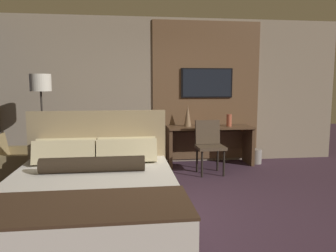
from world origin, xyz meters
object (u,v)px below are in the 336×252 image
(vase_short, at_px, (229,120))
(armchair_by_window, at_px, (16,170))
(bed, at_px, (92,200))
(vase_tall, at_px, (188,115))
(waste_bin, at_px, (256,156))
(tv, at_px, (207,83))
(desk_chair, at_px, (209,141))
(floor_lamp, at_px, (41,91))
(book, at_px, (203,125))
(desk, at_px, (209,139))

(vase_short, bearing_deg, armchair_by_window, -164.41)
(bed, height_order, vase_short, bed)
(bed, bearing_deg, armchair_by_window, 127.65)
(bed, bearing_deg, vase_tall, 60.89)
(waste_bin, bearing_deg, vase_short, -178.98)
(vase_tall, bearing_deg, waste_bin, -4.16)
(tv, bearing_deg, desk_chair, -100.68)
(floor_lamp, relative_size, vase_tall, 4.11)
(waste_bin, bearing_deg, book, 175.58)
(bed, xyz_separation_m, floor_lamp, (-1.01, 2.27, 1.08))
(vase_tall, bearing_deg, book, -3.19)
(bed, distance_m, waste_bin, 3.92)
(tv, height_order, armchair_by_window, tv)
(vase_short, bearing_deg, floor_lamp, -173.53)
(floor_lamp, relative_size, book, 6.72)
(bed, relative_size, waste_bin, 7.94)
(vase_tall, relative_size, book, 1.63)
(floor_lamp, distance_m, vase_tall, 2.63)
(desk_chair, bearing_deg, tv, 78.33)
(tv, xyz_separation_m, vase_short, (0.37, -0.31, -0.71))
(vase_tall, distance_m, book, 0.35)
(desk, xyz_separation_m, vase_tall, (-0.42, 0.03, 0.45))
(waste_bin, bearing_deg, tv, 162.22)
(desk_chair, distance_m, vase_short, 0.80)
(armchair_by_window, distance_m, book, 3.32)
(bed, relative_size, desk, 1.37)
(waste_bin, bearing_deg, desk, 176.07)
(tv, height_order, floor_lamp, tv)
(bed, distance_m, desk_chair, 2.78)
(tv, relative_size, floor_lamp, 0.60)
(floor_lamp, distance_m, vase_short, 3.39)
(desk_chair, xyz_separation_m, vase_short, (0.52, 0.53, 0.30))
(desk, xyz_separation_m, desk_chair, (-0.16, -0.60, 0.05))
(bed, bearing_deg, desk, 54.37)
(desk_chair, relative_size, vase_short, 4.00)
(armchair_by_window, bearing_deg, tv, -66.14)
(desk_chair, bearing_deg, book, 85.78)
(floor_lamp, height_order, vase_short, floor_lamp)
(desk, relative_size, armchair_by_window, 2.00)
(desk, distance_m, armchair_by_window, 3.40)
(bed, bearing_deg, waste_bin, 42.70)
(tv, height_order, vase_tall, tv)
(desk, height_order, desk_chair, desk_chair)
(bed, bearing_deg, book, 56.29)
(armchair_by_window, height_order, vase_tall, vase_tall)
(desk, relative_size, vase_short, 7.08)
(tv, relative_size, book, 4.01)
(armchair_by_window, bearing_deg, bed, -140.61)
(floor_lamp, bearing_deg, desk_chair, -3.12)
(vase_short, relative_size, book, 0.90)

